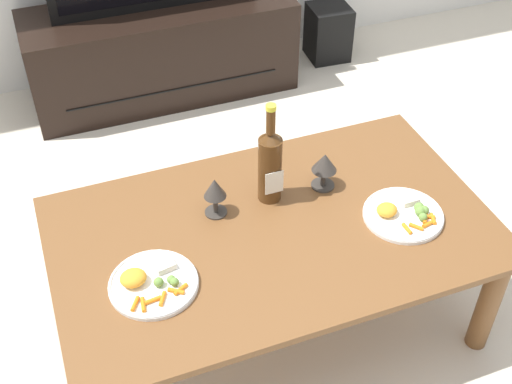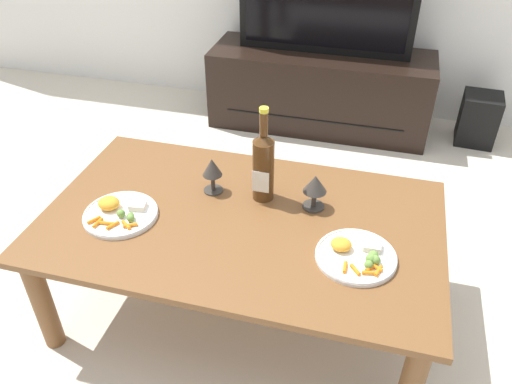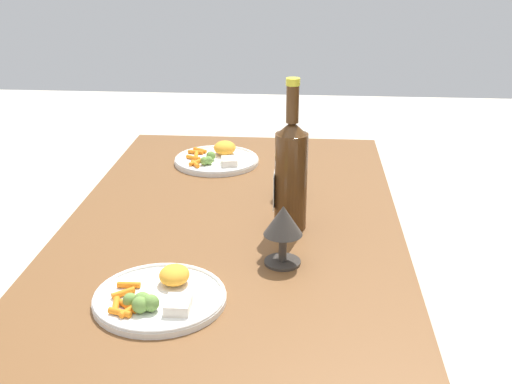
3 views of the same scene
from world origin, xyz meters
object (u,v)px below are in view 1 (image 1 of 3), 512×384
wine_bottle (270,163)px  goblet_right (324,165)px  floor_speaker (328,32)px  dining_table (273,243)px  dinner_plate_right (404,214)px  tv_stand (162,51)px  dinner_plate_left (152,282)px  goblet_left (215,190)px

wine_bottle → goblet_right: (0.19, -0.01, -0.05)m
wine_bottle → floor_speaker: bearing=57.6°
dining_table → dinner_plate_right: bearing=-13.5°
floor_speaker → goblet_right: goblet_right is taller
dining_table → wine_bottle: bearing=72.9°
tv_stand → dinner_plate_left: bearing=-104.8°
floor_speaker → dinner_plate_left: dinner_plate_left is taller
tv_stand → wine_bottle: (0.01, -1.43, 0.35)m
tv_stand → dinner_plate_left: size_ratio=5.09×
wine_bottle → goblet_right: bearing=-3.1°
wine_bottle → dinner_plate_right: 0.45m
dining_table → dinner_plate_left: (-0.41, -0.10, 0.08)m
wine_bottle → dinner_plate_left: 0.52m
floor_speaker → goblet_right: 1.68m
goblet_right → wine_bottle: bearing=176.9°
wine_bottle → dinner_plate_left: bearing=-152.4°
goblet_left → goblet_right: size_ratio=1.04×
floor_speaker → wine_bottle: size_ratio=0.83×
dining_table → dinner_plate_left: size_ratio=5.32×
tv_stand → wine_bottle: wine_bottle is taller
goblet_left → goblet_right: goblet_left is taller
goblet_left → dinner_plate_right: (0.55, -0.23, -0.08)m
dining_table → floor_speaker: size_ratio=4.60×
tv_stand → wine_bottle: 1.47m
goblet_left → dinner_plate_right: bearing=-22.5°
wine_bottle → tv_stand: bearing=90.4°
goblet_left → dinner_plate_right: size_ratio=0.54×
floor_speaker → dinner_plate_right: bearing=-104.7°
tv_stand → floor_speaker: bearing=1.6°
goblet_left → goblet_right: (0.37, 0.00, -0.00)m
dining_table → dinner_plate_left: bearing=-166.8°
dining_table → floor_speaker: 1.88m
dining_table → tv_stand: 1.57m
floor_speaker → wine_bottle: (-0.92, -1.45, 0.43)m
dinner_plate_left → goblet_right: bearing=19.5°
goblet_left → wine_bottle: bearing=3.1°
dinner_plate_left → dinner_plate_right: size_ratio=1.01×
dining_table → dinner_plate_right: size_ratio=5.37×
floor_speaker → goblet_left: bearing=-123.4°
goblet_right → dinner_plate_left: bearing=-160.5°
wine_bottle → dining_table: bearing=-107.1°
dining_table → tv_stand: bearing=88.8°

